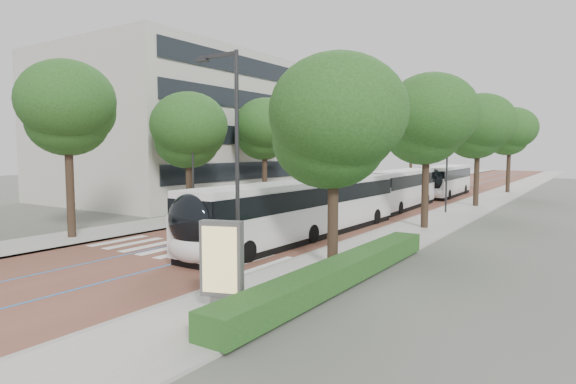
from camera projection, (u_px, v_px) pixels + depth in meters
name	position (u px, v px, depth m)	size (l,w,h in m)	color
ground	(166.00, 255.00, 22.43)	(160.00, 160.00, 0.00)	#51544C
road	(429.00, 192.00, 55.66)	(11.00, 140.00, 0.02)	brown
sidewalk_left	(369.00, 189.00, 59.78)	(4.00, 140.00, 0.12)	#9A9792
sidewalk_right	(499.00, 195.00, 51.53)	(4.00, 140.00, 0.12)	#9A9792
kerb_left	(384.00, 190.00, 58.73)	(0.20, 140.00, 0.14)	gray
kerb_right	(480.00, 194.00, 52.57)	(0.20, 140.00, 0.14)	gray
zebra_crossing	(185.00, 251.00, 23.15)	(10.55, 3.60, 0.01)	silver
lane_line_left	(416.00, 192.00, 56.54)	(0.12, 126.00, 0.01)	#2367AF
lane_line_right	(443.00, 193.00, 54.78)	(0.12, 126.00, 0.01)	#2367AF
office_building	(232.00, 132.00, 55.79)	(18.11, 40.00, 14.00)	#B4B2A7
hedge	(341.00, 271.00, 17.38)	(1.20, 14.00, 0.80)	#184417
streetlight_near	(233.00, 152.00, 15.88)	(1.82, 0.20, 8.00)	#29292B
streetlight_far	(445.00, 151.00, 36.65)	(1.82, 0.20, 8.00)	#29292B
lamp_post_left	(193.00, 162.00, 32.07)	(0.14, 0.14, 8.00)	#29292B
trees_left	(325.00, 133.00, 49.76)	(6.45, 60.67, 10.01)	black
trees_right	(459.00, 130.00, 35.64)	(5.66, 47.49, 9.07)	black
lead_bus	(302.00, 210.00, 26.46)	(2.88, 18.44, 3.20)	black
bus_queued_0	(399.00, 190.00, 39.91)	(2.95, 12.48, 3.20)	silver
bus_queued_1	(445.00, 181.00, 50.72)	(2.88, 12.47, 3.20)	silver
ad_panel	(222.00, 263.00, 14.38)	(1.33, 0.76, 2.68)	#59595B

